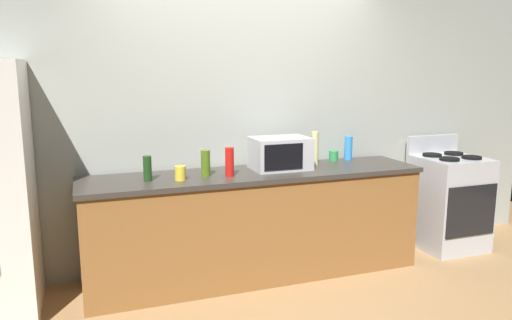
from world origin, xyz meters
The scene contains 12 objects.
ground_plane centered at (0.00, 0.00, 0.00)m, with size 8.00×8.00×0.00m, color #A87F51.
back_wall centered at (0.00, 0.81, 1.35)m, with size 6.40×0.10×2.70m, color #9EA399.
counter_run centered at (0.00, 0.40, 0.45)m, with size 2.84×0.64×0.90m.
stove_range centered at (2.00, 0.40, 0.46)m, with size 0.60×0.61×1.08m.
microwave centered at (0.23, 0.45, 1.04)m, with size 0.48×0.35×0.27m.
bottle_spray_cleaner centered at (1.00, 0.63, 1.01)m, with size 0.07×0.07×0.22m, color #338CE5.
bottle_olive_oil centered at (-0.43, 0.38, 1.00)m, with size 0.07×0.07×0.21m, color #4C6B19.
bottle_vinegar centered at (0.59, 0.51, 1.05)m, with size 0.06×0.06×0.30m, color beige.
bottle_wine centered at (-0.88, 0.37, 1.00)m, with size 0.06×0.06×0.19m, color #1E3F19.
bottle_hot_sauce centered at (-0.25, 0.31, 1.02)m, with size 0.07×0.07×0.23m, color red.
mug_yellow centered at (-0.65, 0.31, 0.95)m, with size 0.08×0.08×0.11m, color yellow.
mug_green centered at (0.85, 0.64, 0.95)m, with size 0.09×0.09×0.09m, color #2D8C47.
Camera 1 is at (-1.34, -3.32, 1.73)m, focal length 34.34 mm.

